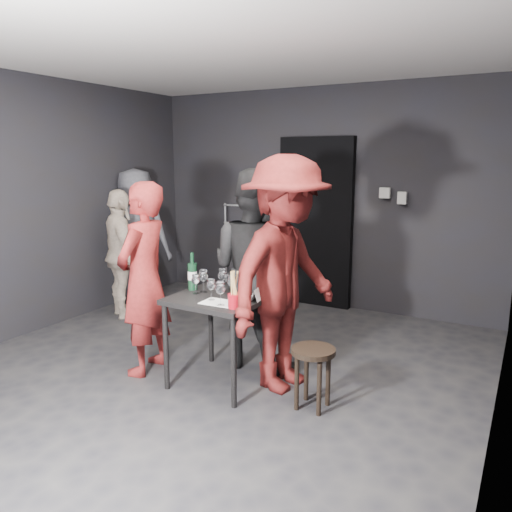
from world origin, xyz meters
The scene contains 26 objects.
floor centered at (0.00, 0.00, 0.00)m, with size 4.50×5.00×0.02m, color black.
ceiling centered at (0.00, 0.00, 2.70)m, with size 4.50×5.00×0.02m, color silver.
wall_back centered at (0.00, 2.50, 1.35)m, with size 4.50×0.04×2.70m, color black.
wall_left centered at (-2.25, 0.00, 1.35)m, with size 0.04×5.00×2.70m, color black.
wall_right centered at (2.25, 0.00, 1.35)m, with size 0.04×5.00×2.70m, color black.
doorway centered at (0.00, 2.44, 1.05)m, with size 0.95×0.10×2.10m, color black.
wallbox_upper centered at (0.85, 2.45, 1.45)m, with size 0.12×0.06×0.12m, color #B7B7B2.
wallbox_lower centered at (1.05, 2.45, 1.40)m, with size 0.10×0.06×0.14m, color #B7B7B2.
hand_truck centered at (-1.10, 2.32, 0.22)m, with size 0.41×0.35×1.24m.
tasting_table centered at (0.21, -0.06, 0.65)m, with size 0.72×0.72×0.75m.
stool centered at (1.05, -0.09, 0.37)m, with size 0.33×0.33×0.47m.
server_red centered at (-0.49, -0.17, 0.92)m, with size 0.67×0.44×1.84m, color maroon.
woman_black centered at (0.26, 0.42, 1.04)m, with size 1.01×0.55×2.08m, color black.
man_maroon centered at (0.70, 0.14, 1.18)m, with size 1.52×0.71×2.35m, color maroon.
bystander_cream centered at (-1.77, 0.86, 0.75)m, with size 0.88×0.42×1.50m, color beige.
bystander_grey centered at (-2.05, 1.46, 0.99)m, with size 0.96×0.53×1.97m, color #52525B.
tasting_mat centered at (0.32, -0.23, 0.75)m, with size 0.29×0.19×0.00m, color white.
wine_glass_a centered at (0.00, -0.11, 0.84)m, with size 0.07×0.07×0.18m, color white, non-canonical shape.
wine_glass_b centered at (0.03, -0.04, 0.86)m, with size 0.08×0.08×0.21m, color white, non-canonical shape.
wine_glass_c centered at (0.15, 0.07, 0.86)m, with size 0.08×0.08×0.21m, color white, non-canonical shape.
wine_glass_d centered at (0.22, -0.21, 0.84)m, with size 0.07×0.07×0.19m, color white, non-canonical shape.
wine_glass_e centered at (0.36, -0.29, 0.85)m, with size 0.08×0.08×0.21m, color white, non-canonical shape.
wine_glass_f centered at (0.32, -0.06, 0.85)m, with size 0.08×0.08×0.20m, color white, non-canonical shape.
wine_bottle centered at (-0.10, -0.01, 0.87)m, with size 0.08×0.08×0.32m.
breadstick_cup centered at (0.49, -0.29, 0.89)m, with size 0.10×0.10×0.30m.
reserved_card centered at (0.52, -0.04, 0.80)m, with size 0.07×0.12×0.09m, color white, non-canonical shape.
Camera 1 is at (2.37, -3.33, 1.85)m, focal length 35.00 mm.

